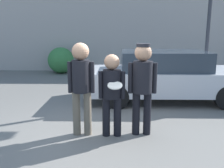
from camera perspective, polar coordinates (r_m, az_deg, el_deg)
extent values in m
plane|color=#66635E|center=(5.06, -3.02, -11.63)|extent=(56.00, 56.00, 0.00)
cube|color=#B2A89E|center=(12.73, -0.40, 13.09)|extent=(24.00, 0.18, 4.47)
cylinder|color=#665B4C|center=(5.00, -8.12, -6.66)|extent=(0.15, 0.15, 0.87)
cylinder|color=#665B4C|center=(4.97, -5.60, -6.71)|extent=(0.15, 0.15, 0.87)
cylinder|color=black|center=(4.80, -7.09, 1.77)|extent=(0.35, 0.35, 0.62)
cylinder|color=black|center=(4.84, -9.58, 1.52)|extent=(0.09, 0.09, 0.60)
cylinder|color=black|center=(4.77, -4.55, 1.52)|extent=(0.09, 0.09, 0.60)
sphere|color=tan|center=(4.73, -7.24, 7.40)|extent=(0.33, 0.33, 0.33)
cylinder|color=black|center=(4.91, -1.34, -7.51)|extent=(0.15, 0.15, 0.77)
cylinder|color=black|center=(4.91, 1.24, -7.53)|extent=(0.15, 0.15, 0.77)
cylinder|color=black|center=(4.73, -0.05, 0.02)|extent=(0.34, 0.34, 0.55)
cylinder|color=black|center=(4.74, -2.58, -0.23)|extent=(0.09, 0.09, 0.53)
cylinder|color=black|center=(4.73, 2.48, -0.25)|extent=(0.09, 0.09, 0.53)
sphere|color=tan|center=(4.66, -0.05, 5.06)|extent=(0.29, 0.29, 0.29)
cylinder|color=silver|center=(4.48, 0.68, -0.32)|extent=(0.27, 0.26, 0.10)
cylinder|color=black|center=(4.99, 5.51, -6.73)|extent=(0.15, 0.15, 0.86)
cylinder|color=black|center=(5.01, 8.04, -6.71)|extent=(0.15, 0.15, 0.86)
cylinder|color=black|center=(4.81, 7.00, 1.59)|extent=(0.39, 0.39, 0.61)
cylinder|color=black|center=(4.80, 4.21, 1.36)|extent=(0.09, 0.09, 0.59)
cylinder|color=black|center=(4.84, 9.74, 1.32)|extent=(0.09, 0.09, 0.59)
sphere|color=tan|center=(4.75, 7.14, 7.13)|extent=(0.32, 0.32, 0.32)
cylinder|color=black|center=(4.74, 7.19, 8.83)|extent=(0.26, 0.26, 0.06)
cube|color=#B7BABF|center=(7.52, 12.19, 0.85)|extent=(4.65, 1.93, 0.65)
cube|color=#28333D|center=(7.42, 11.68, 5.34)|extent=(2.42, 1.66, 0.53)
cylinder|color=black|center=(8.77, 20.32, 0.12)|extent=(0.64, 0.22, 0.64)
cylinder|color=black|center=(8.29, 1.16, 0.22)|extent=(0.64, 0.22, 0.64)
cylinder|color=black|center=(6.61, 1.13, -2.90)|extent=(0.64, 0.22, 0.64)
cylinder|color=#38383D|center=(8.67, 21.43, 15.34)|extent=(0.12, 0.12, 5.28)
sphere|color=#387A3D|center=(12.30, -11.60, 5.33)|extent=(1.24, 1.24, 1.24)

